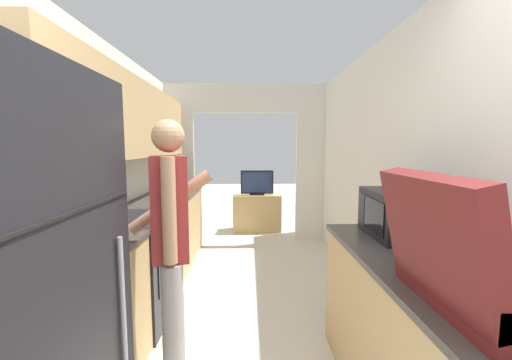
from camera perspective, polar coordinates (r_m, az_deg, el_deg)
wall_left at (r=2.90m, az=-27.56°, el=4.60°), size 0.38×6.87×2.50m
wall_right at (r=2.53m, az=28.15°, el=-0.83°), size 0.06×6.87×2.50m
wall_far_with_doorway at (r=5.05m, az=-1.96°, el=5.21°), size 2.95×0.06×2.50m
counter_left at (r=3.63m, az=-18.09°, el=-11.18°), size 0.62×3.25×0.92m
counter_right at (r=2.07m, az=28.17°, el=-25.63°), size 0.62×1.72×0.92m
range_oven at (r=3.01m, az=-21.83°, el=-14.88°), size 0.66×0.76×1.06m
person at (r=2.02m, az=-15.11°, el=-11.99°), size 0.54×0.42×1.68m
suitcase at (r=1.45m, az=34.79°, el=-13.31°), size 0.55×0.63×0.51m
microwave at (r=2.31m, az=24.58°, el=-5.61°), size 0.39×0.51×0.31m
book_stack at (r=1.93m, az=28.25°, el=-11.99°), size 0.22×0.28×0.05m
tv_cabinet at (r=5.71m, az=0.18°, el=-5.90°), size 0.86×0.42×0.66m
television at (r=5.58m, az=0.19°, el=-0.52°), size 0.58×0.16×0.44m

